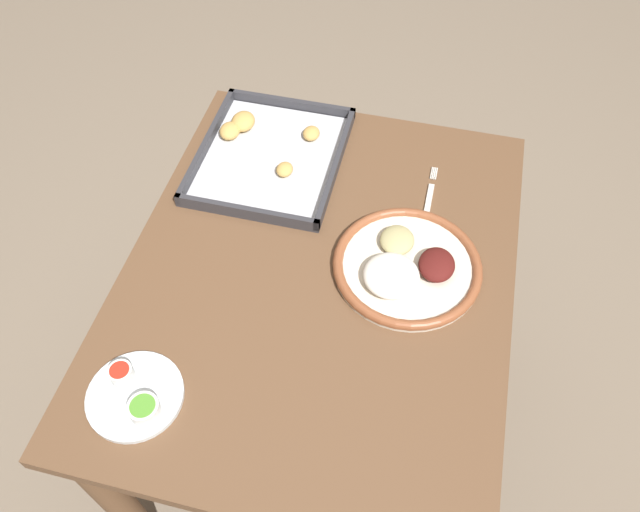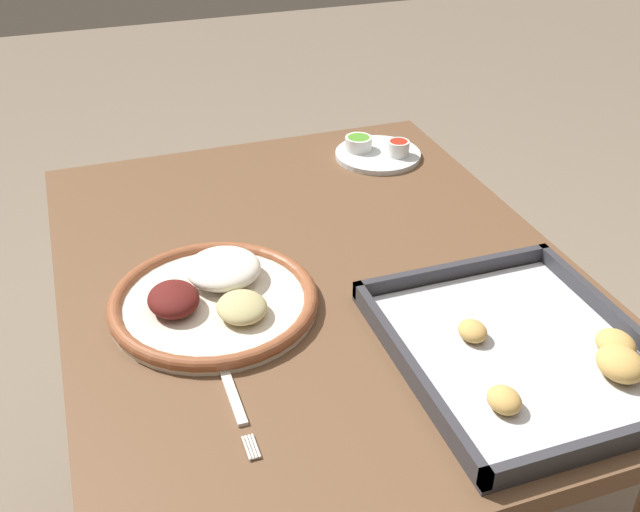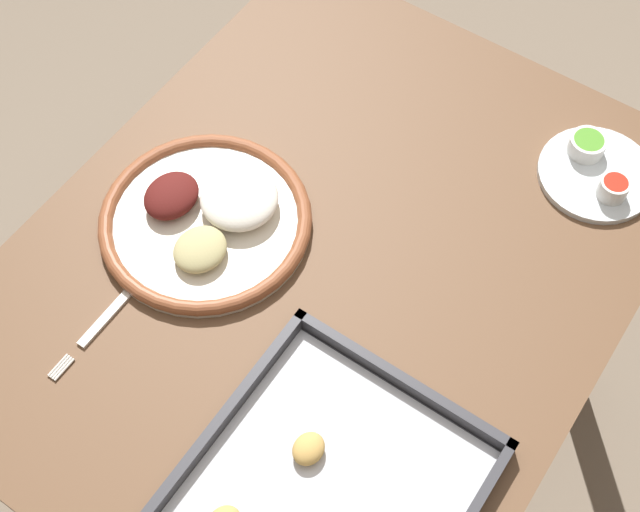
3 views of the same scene
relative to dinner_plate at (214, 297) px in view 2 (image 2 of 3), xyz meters
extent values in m
cube|color=brown|center=(-0.04, 0.16, -0.03)|extent=(0.95, 0.74, 0.03)
cylinder|color=brown|center=(-0.46, -0.16, -0.38)|extent=(0.06, 0.06, 0.68)
cylinder|color=brown|center=(-0.46, 0.49, -0.38)|extent=(0.06, 0.06, 0.68)
cylinder|color=beige|center=(0.00, 0.00, -0.01)|extent=(0.28, 0.28, 0.01)
torus|color=brown|center=(0.00, 0.00, 0.00)|extent=(0.29, 0.29, 0.02)
ellipsoid|color=white|center=(-0.04, 0.02, 0.02)|extent=(0.11, 0.11, 0.04)
ellipsoid|color=#511614|center=(0.01, -0.06, 0.01)|extent=(0.08, 0.07, 0.03)
ellipsoid|color=tan|center=(0.05, 0.03, 0.01)|extent=(0.07, 0.07, 0.03)
cube|color=silver|center=(0.16, -0.02, -0.01)|extent=(0.15, 0.01, 0.00)
cylinder|color=silver|center=(0.27, -0.02, -0.01)|extent=(0.04, 0.00, 0.00)
cylinder|color=silver|center=(0.27, -0.02, -0.01)|extent=(0.04, 0.00, 0.00)
cylinder|color=silver|center=(0.27, -0.02, -0.01)|extent=(0.04, 0.00, 0.00)
cylinder|color=silver|center=(0.27, -0.01, -0.01)|extent=(0.04, 0.00, 0.00)
cylinder|color=silver|center=(-0.37, 0.40, -0.01)|extent=(0.16, 0.16, 0.01)
cylinder|color=silver|center=(-0.39, 0.37, 0.01)|extent=(0.05, 0.05, 0.03)
cylinder|color=#51992D|center=(-0.39, 0.37, 0.02)|extent=(0.04, 0.04, 0.01)
cylinder|color=silver|center=(-0.34, 0.43, 0.01)|extent=(0.04, 0.04, 0.03)
cylinder|color=#B22819|center=(-0.34, 0.43, 0.02)|extent=(0.03, 0.03, 0.01)
cube|color=#333338|center=(0.23, 0.34, -0.01)|extent=(0.36, 0.31, 0.01)
cube|color=silver|center=(0.23, 0.34, -0.01)|extent=(0.33, 0.28, 0.00)
cube|color=#333338|center=(0.23, 0.19, 0.00)|extent=(0.36, 0.01, 0.02)
cube|color=#333338|center=(0.23, 0.49, 0.00)|extent=(0.36, 0.01, 0.02)
cube|color=#333338|center=(0.06, 0.34, 0.00)|extent=(0.01, 0.31, 0.02)
cube|color=#333338|center=(0.41, 0.34, 0.00)|extent=(0.01, 0.31, 0.02)
ellipsoid|color=tan|center=(0.28, 0.45, 0.01)|extent=(0.05, 0.05, 0.03)
ellipsoid|color=tan|center=(0.19, 0.30, 0.01)|extent=(0.04, 0.04, 0.02)
ellipsoid|color=tan|center=(0.31, 0.27, 0.01)|extent=(0.04, 0.04, 0.02)
ellipsoid|color=tan|center=(0.31, 0.43, 0.01)|extent=(0.06, 0.05, 0.03)
camera|label=1|loc=(-0.72, -0.01, 0.97)|focal=35.00mm
camera|label=2|loc=(0.84, -0.14, 0.60)|focal=42.00mm
camera|label=3|loc=(0.46, 0.50, 1.00)|focal=50.00mm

